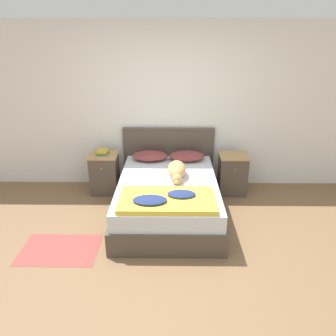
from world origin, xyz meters
The scene contains 12 objects.
ground_plane centered at (0.00, 0.00, 0.00)m, with size 16.00×16.00×0.00m, color brown.
wall_back centered at (0.00, 2.13, 1.27)m, with size 9.00×0.06×2.55m.
bed centered at (0.01, 1.06, 0.26)m, with size 1.37×1.94×0.52m.
headboard centered at (0.01, 2.06, 0.51)m, with size 1.45×0.06×0.98m.
nightstand_left centered at (-0.99, 1.76, 0.32)m, with size 0.44×0.40×0.63m.
nightstand_right centered at (1.01, 1.76, 0.32)m, with size 0.44×0.40×0.63m.
pillow_left centered at (-0.28, 1.81, 0.59)m, with size 0.55×0.34×0.14m.
pillow_right centered at (0.29, 1.81, 0.59)m, with size 0.55×0.34×0.14m.
quilt centered at (0.00, 0.45, 0.56)m, with size 1.12×0.63×0.10m.
dog centered at (0.13, 1.19, 0.62)m, with size 0.25×0.65×0.20m.
book_stack centered at (-1.00, 1.78, 0.66)m, with size 0.17×0.20×0.06m.
rug centered at (-1.25, 0.24, 0.00)m, with size 0.91×0.62×0.00m.
Camera 1 is at (0.06, -2.92, 2.38)m, focal length 35.00 mm.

